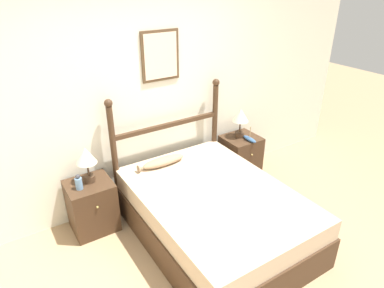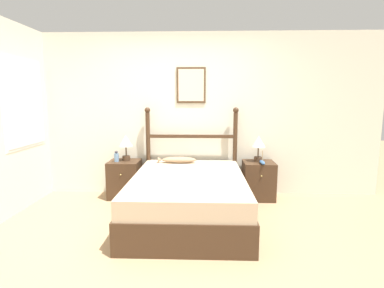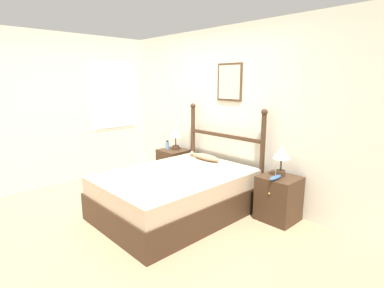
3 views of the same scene
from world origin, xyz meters
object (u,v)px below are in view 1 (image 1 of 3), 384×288
object	(u,v)px
fish_pillow	(162,162)
nightstand_left	(92,206)
nightstand_right	(240,156)
bottle	(79,183)
table_lamp_left	(86,158)
table_lamp_right	(241,118)
model_boat	(250,139)
bed	(214,215)

from	to	relation	value
fish_pillow	nightstand_left	bearing A→B (deg)	175.22
nightstand_right	fish_pillow	bearing A→B (deg)	-176.75
nightstand_left	bottle	size ratio (longest dim) A/B	3.41
nightstand_left	table_lamp_left	world-z (taller)	table_lamp_left
nightstand_left	table_lamp_right	size ratio (longest dim) A/B	1.45
nightstand_right	fish_pillow	world-z (taller)	fish_pillow
table_lamp_right	nightstand_right	bearing A→B (deg)	-66.64
model_boat	table_lamp_right	bearing A→B (deg)	101.02
table_lamp_right	bottle	distance (m)	2.18
bottle	model_boat	xyz separation A→B (m)	(2.20, -0.09, -0.05)
nightstand_left	table_lamp_right	bearing A→B (deg)	0.85
bed	model_boat	distance (m)	1.31
nightstand_left	fish_pillow	distance (m)	0.91
nightstand_left	fish_pillow	size ratio (longest dim) A/B	1.00
table_lamp_right	nightstand_left	bearing A→B (deg)	-179.15
bottle	model_boat	size ratio (longest dim) A/B	0.72
table_lamp_left	fish_pillow	distance (m)	0.85
nightstand_left	table_lamp_right	world-z (taller)	table_lamp_right
bottle	model_boat	bearing A→B (deg)	-2.27
nightstand_right	fish_pillow	xyz separation A→B (m)	(-1.24, -0.07, 0.33)
table_lamp_left	fish_pillow	world-z (taller)	table_lamp_left
nightstand_left	nightstand_right	world-z (taller)	same
nightstand_left	table_lamp_left	distance (m)	0.57
nightstand_right	nightstand_left	bearing A→B (deg)	180.00
nightstand_left	nightstand_right	size ratio (longest dim) A/B	1.00
table_lamp_right	table_lamp_left	bearing A→B (deg)	-180.00
nightstand_left	bottle	bearing A→B (deg)	-153.77
model_boat	bed	bearing A→B (deg)	-146.88
table_lamp_left	model_boat	xyz separation A→B (m)	(2.07, -0.17, -0.25)
nightstand_right	model_boat	xyz separation A→B (m)	(0.02, -0.14, 0.32)
nightstand_left	table_lamp_right	xyz separation A→B (m)	(2.07, 0.03, 0.57)
bed	nightstand_left	bearing A→B (deg)	141.40
bed	nightstand_right	distance (m)	1.33
nightstand_right	table_lamp_left	bearing A→B (deg)	179.14
bottle	fish_pillow	world-z (taller)	bottle
table_lamp_left	bottle	xyz separation A→B (m)	(-0.13, -0.08, -0.20)
table_lamp_left	bottle	bearing A→B (deg)	-147.96
bottle	fish_pillow	distance (m)	0.95
table_lamp_right	model_boat	bearing A→B (deg)	-78.98
table_lamp_right	bed	bearing A→B (deg)	-140.02
table_lamp_right	fish_pillow	bearing A→B (deg)	-175.28
nightstand_left	nightstand_right	xyz separation A→B (m)	(2.08, 0.00, 0.00)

